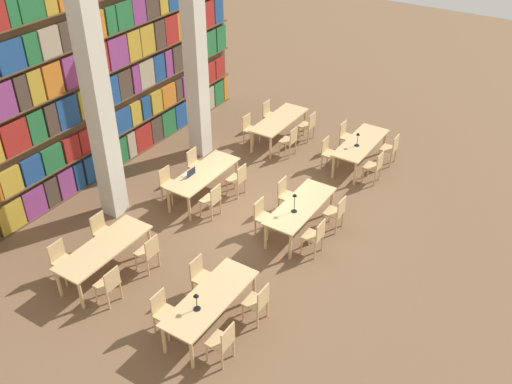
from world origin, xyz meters
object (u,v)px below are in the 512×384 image
chair_13 (62,260)px  chair_18 (238,179)px  chair_17 (169,183)px  chair_19 (196,164)px  pillar_center (195,54)px  chair_23 (270,114)px  reading_table_4 (203,175)px  reading_table_5 (279,121)px  chair_9 (329,152)px  desk_lamp_2 (358,137)px  chair_10 (391,148)px  chair_2 (258,302)px  chair_11 (346,136)px  chair_3 (201,276)px  desk_lamp_0 (196,299)px  reading_table_0 (211,300)px  chair_22 (308,125)px  chair_4 (315,236)px  chair_12 (109,284)px  chair_7 (286,195)px  chair_21 (250,128)px  pillar_left (98,102)px  reading_table_2 (361,144)px  reading_table_3 (104,249)px  chair_8 (375,166)px  laptop (189,174)px  desk_lamp_1 (295,199)px  chair_16 (212,200)px  reading_table_1 (300,208)px  chair_1 (164,311)px  chair_5 (263,216)px  chair_6 (336,212)px  chair_14 (148,252)px  chair_20 (290,140)px  chair_0 (223,342)px

chair_13 → chair_18: bearing=163.7°
chair_17 → chair_19: (1.13, 0.00, 0.00)m
pillar_center → chair_23: bearing=-21.4°
reading_table_4 → reading_table_5: (3.63, -0.11, 0.00)m
chair_9 → desk_lamp_2: size_ratio=2.22×
chair_10 → reading_table_4: chair_10 is taller
pillar_center → chair_2: size_ratio=6.70×
chair_11 → desk_lamp_2: bearing=39.8°
chair_17 → reading_table_5: 4.28m
chair_3 → chair_2: bearing=90.0°
chair_23 → desk_lamp_0: bearing=22.6°
reading_table_0 → chair_22: 7.98m
chair_3 → reading_table_5: 6.85m
chair_4 → chair_18: bearing=69.6°
chair_12 → chair_19: 4.87m
chair_7 → chair_21: size_ratio=1.00×
pillar_left → desk_lamp_0: (-2.18, -4.30, -1.99)m
chair_2 → desk_lamp_2: bearing=7.0°
reading_table_2 → reading_table_3: 7.67m
chair_8 → reading_table_2: bearing=49.3°
desk_lamp_0 → chair_8: bearing=-5.3°
laptop → chair_2: bearing=54.9°
pillar_left → desk_lamp_1: 4.94m
chair_13 → chair_16: same height
pillar_left → chair_9: (4.77, -3.56, -2.51)m
chair_9 → chair_16: same height
reading_table_3 → chair_21: 6.62m
desk_lamp_1 → chair_11: (4.44, 0.74, -0.59)m
reading_table_1 → desk_lamp_2: (3.32, 0.06, 0.35)m
pillar_center → chair_4: size_ratio=6.70×
chair_18 → reading_table_5: chair_18 is taller
chair_1 → chair_4: size_ratio=1.00×
reading_table_1 → chair_9: (2.98, 0.74, -0.18)m
reading_table_1 → desk_lamp_1: desk_lamp_1 is taller
chair_11 → chair_16: bearing=-16.0°
reading_table_0 → chair_7: (4.11, 0.71, -0.18)m
chair_16 → chair_23: same height
chair_5 → chair_16: same height
chair_18 → chair_22: 3.65m
desk_lamp_0 → reading_table_2: (7.55, 0.05, -0.34)m
chair_10 → chair_11: bearing=90.0°
chair_9 → chair_18: same height
chair_6 → chair_14: bearing=141.6°
reading_table_1 → chair_17: bearing=100.5°
chair_22 → chair_12: bearing=179.3°
pillar_left → chair_20: 5.88m
chair_2 → chair_21: bearing=34.3°
chair_12 → chair_21: bearing=10.1°
chair_18 → reading_table_1: bearing=-103.0°
chair_0 → chair_13: same height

